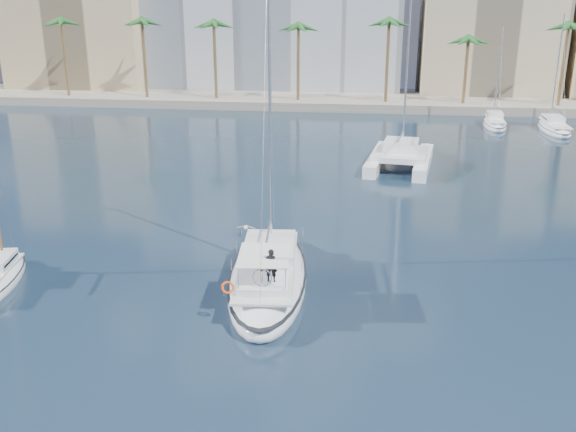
# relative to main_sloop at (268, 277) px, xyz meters

# --- Properties ---
(ground) EXTENTS (160.00, 160.00, 0.00)m
(ground) POSITION_rel_main_sloop_xyz_m (0.22, 2.14, -0.57)
(ground) COLOR black
(ground) RESTS_ON ground
(quay) EXTENTS (120.00, 14.00, 1.20)m
(quay) POSITION_rel_main_sloop_xyz_m (0.22, 63.14, 0.03)
(quay) COLOR gray
(quay) RESTS_ON ground
(building_modern) EXTENTS (42.00, 16.00, 28.00)m
(building_modern) POSITION_rel_main_sloop_xyz_m (-11.78, 75.14, 13.43)
(building_modern) COLOR white
(building_modern) RESTS_ON ground
(building_tan_left) EXTENTS (22.00, 14.00, 22.00)m
(building_tan_left) POSITION_rel_main_sloop_xyz_m (-41.78, 71.14, 10.43)
(building_tan_left) COLOR tan
(building_tan_left) RESTS_ON ground
(building_beige) EXTENTS (20.00, 14.00, 20.00)m
(building_beige) POSITION_rel_main_sloop_xyz_m (22.22, 72.14, 9.43)
(building_beige) COLOR #BFAB89
(building_beige) RESTS_ON ground
(palm_left) EXTENTS (3.60, 3.60, 12.30)m
(palm_left) POSITION_rel_main_sloop_xyz_m (-33.78, 59.14, 9.71)
(palm_left) COLOR brown
(palm_left) RESTS_ON ground
(palm_centre) EXTENTS (3.60, 3.60, 12.30)m
(palm_centre) POSITION_rel_main_sloop_xyz_m (0.22, 59.14, 9.71)
(palm_centre) COLOR brown
(palm_centre) RESTS_ON ground
(main_sloop) EXTENTS (5.43, 13.55, 19.60)m
(main_sloop) POSITION_rel_main_sloop_xyz_m (0.00, 0.00, 0.00)
(main_sloop) COLOR white
(main_sloop) RESTS_ON ground
(catamaran) EXTENTS (6.85, 11.56, 16.08)m
(catamaran) POSITION_rel_main_sloop_xyz_m (8.02, 27.53, 0.55)
(catamaran) COLOR white
(catamaran) RESTS_ON ground
(seagull) EXTENTS (1.22, 0.52, 0.22)m
(seagull) POSITION_rel_main_sloop_xyz_m (-2.68, 7.41, 0.10)
(seagull) COLOR silver
(seagull) RESTS_ON ground
(moored_yacht_a) EXTENTS (3.37, 9.52, 11.90)m
(moored_yacht_a) POSITION_rel_main_sloop_xyz_m (20.22, 49.14, -0.57)
(moored_yacht_a) COLOR white
(moored_yacht_a) RESTS_ON ground
(moored_yacht_b) EXTENTS (3.32, 10.83, 13.72)m
(moored_yacht_b) POSITION_rel_main_sloop_xyz_m (26.72, 47.14, -0.57)
(moored_yacht_b) COLOR white
(moored_yacht_b) RESTS_ON ground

